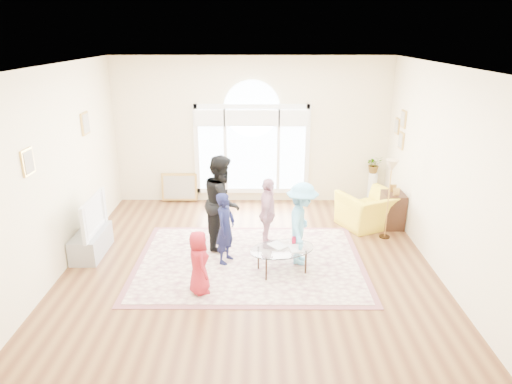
{
  "coord_description": "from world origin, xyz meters",
  "views": [
    {
      "loc": [
        0.14,
        -6.83,
        3.67
      ],
      "look_at": [
        0.1,
        0.3,
        1.15
      ],
      "focal_mm": 32.0,
      "sensor_mm": 36.0,
      "label": 1
    }
  ],
  "objects_px": {
    "tv_console": "(91,243)",
    "armchair": "(369,210)",
    "area_rug": "(249,261)",
    "coffee_table": "(282,250)",
    "television": "(88,215)"
  },
  "relations": [
    {
      "from": "tv_console",
      "to": "armchair",
      "type": "height_order",
      "value": "armchair"
    },
    {
      "from": "area_rug",
      "to": "coffee_table",
      "type": "xyz_separation_m",
      "value": [
        0.53,
        -0.33,
        0.39
      ]
    },
    {
      "from": "coffee_table",
      "to": "armchair",
      "type": "distance_m",
      "value": 2.59
    },
    {
      "from": "tv_console",
      "to": "armchair",
      "type": "relative_size",
      "value": 0.94
    },
    {
      "from": "area_rug",
      "to": "coffee_table",
      "type": "height_order",
      "value": "coffee_table"
    },
    {
      "from": "armchair",
      "to": "coffee_table",
      "type": "bearing_deg",
      "value": 19.48
    },
    {
      "from": "coffee_table",
      "to": "armchair",
      "type": "bearing_deg",
      "value": 26.98
    },
    {
      "from": "coffee_table",
      "to": "area_rug",
      "type": "bearing_deg",
      "value": 129.33
    },
    {
      "from": "tv_console",
      "to": "coffee_table",
      "type": "height_order",
      "value": "coffee_table"
    },
    {
      "from": "area_rug",
      "to": "armchair",
      "type": "xyz_separation_m",
      "value": [
        2.34,
        1.51,
        0.34
      ]
    },
    {
      "from": "area_rug",
      "to": "television",
      "type": "relative_size",
      "value": 3.29
    },
    {
      "from": "tv_console",
      "to": "coffee_table",
      "type": "xyz_separation_m",
      "value": [
        3.27,
        -0.62,
        0.19
      ]
    },
    {
      "from": "television",
      "to": "coffee_table",
      "type": "distance_m",
      "value": 3.34
    },
    {
      "from": "area_rug",
      "to": "television",
      "type": "xyz_separation_m",
      "value": [
        -2.74,
        0.29,
        0.72
      ]
    },
    {
      "from": "area_rug",
      "to": "armchair",
      "type": "height_order",
      "value": "armchair"
    }
  ]
}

